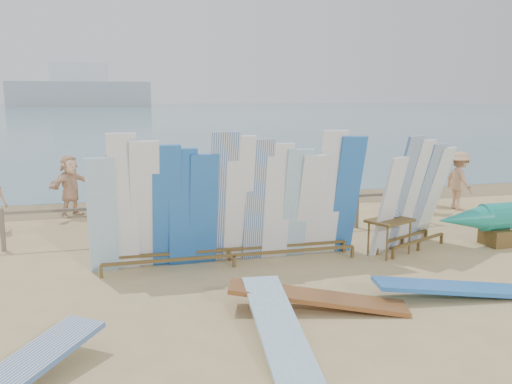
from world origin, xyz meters
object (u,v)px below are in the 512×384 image
object	(u,v)px
beachgoer_5	(180,178)
beachgoer_11	(70,186)
flat_board_a	(277,338)
beach_chair_right	(264,218)
flat_board_d	(457,297)
beachgoer_3	(162,185)
side_surfboard_rack	(413,198)
beachgoer_4	(113,191)
beachgoer_extra_0	(459,181)
beachgoer_6	(208,185)
main_surfboard_rack	(232,205)
beachgoer_10	(421,180)
beach_chair_left	(238,217)
beachgoer_9	(423,177)
flat_board_c	(318,310)
vendor_table	(389,236)
stroller	(252,208)

from	to	relation	value
beachgoer_5	beachgoer_11	distance (m)	3.01
flat_board_a	beach_chair_right	world-z (taller)	beach_chair_right
flat_board_d	beachgoer_3	xyz separation A→B (m)	(-4.03, 7.42, 0.82)
side_surfboard_rack	beachgoer_4	bearing A→B (deg)	125.11
beachgoer_extra_0	beachgoer_11	bearing A→B (deg)	78.67
flat_board_d	beachgoer_6	bearing A→B (deg)	30.63
main_surfboard_rack	beachgoer_5	distance (m)	5.69
main_surfboard_rack	flat_board_d	world-z (taller)	main_surfboard_rack
main_surfboard_rack	beachgoer_5	size ratio (longest dim) A/B	3.06
beachgoer_10	beachgoer_4	bearing A→B (deg)	6.45
beach_chair_left	beachgoer_11	world-z (taller)	beachgoer_11
side_surfboard_rack	beachgoer_11	distance (m)	8.86
beachgoer_extra_0	beachgoer_9	size ratio (longest dim) A/B	1.02
flat_board_c	flat_board_a	size ratio (longest dim) A/B	1.00
beachgoer_9	beachgoer_5	size ratio (longest dim) A/B	0.96
flat_board_a	beach_chair_right	bearing A→B (deg)	81.30
side_surfboard_rack	beachgoer_6	distance (m)	5.74
beach_chair_left	beachgoer_4	bearing A→B (deg)	160.27
vendor_table	beachgoer_10	bearing A→B (deg)	26.86
beachgoer_6	beachgoer_4	distance (m)	2.74
main_surfboard_rack	flat_board_d	distance (m)	4.25
beach_chair_left	beach_chair_right	xyz separation A→B (m)	(0.62, -0.10, -0.05)
stroller	beachgoer_5	world-z (taller)	beachgoer_5
flat_board_c	beachgoer_9	xyz separation A→B (m)	(5.94, 6.86, 0.82)
vendor_table	beachgoer_extra_0	xyz separation A→B (m)	(4.12, 3.61, 0.43)
beachgoer_extra_0	beachgoer_5	world-z (taller)	beachgoer_5
beach_chair_right	beachgoer_11	bearing A→B (deg)	143.45
flat_board_c	beach_chair_left	bearing A→B (deg)	17.48
main_surfboard_rack	beachgoer_3	size ratio (longest dim) A/B	3.17
flat_board_d	side_surfboard_rack	bearing A→B (deg)	-6.07
vendor_table	beachgoer_5	distance (m)	6.88
side_surfboard_rack	beach_chair_left	xyz separation A→B (m)	(-3.12, 2.73, -0.81)
beachgoer_11	beachgoer_10	bearing A→B (deg)	-55.83
flat_board_c	beachgoer_6	xyz separation A→B (m)	(-0.47, 7.11, 0.81)
vendor_table	beachgoer_10	size ratio (longest dim) A/B	0.67
beachgoer_9	beachgoer_11	size ratio (longest dim) A/B	0.98
vendor_table	flat_board_d	world-z (taller)	vendor_table
flat_board_d	flat_board_a	distance (m)	3.31
beachgoer_5	beach_chair_right	bearing A→B (deg)	93.13
flat_board_a	beachgoer_4	world-z (taller)	beachgoer_4
beachgoer_4	beachgoer_5	world-z (taller)	beachgoer_4
beachgoer_6	beachgoer_11	size ratio (longest dim) A/B	0.98
stroller	beachgoer_9	bearing A→B (deg)	23.25
flat_board_c	flat_board_d	xyz separation A→B (m)	(2.36, -0.09, 0.00)
flat_board_a	beachgoer_10	distance (m)	9.22
side_surfboard_rack	flat_board_d	distance (m)	3.00
flat_board_c	stroller	size ratio (longest dim) A/B	2.71
beachgoer_6	beachgoer_10	world-z (taller)	beachgoer_10
stroller	beachgoer_extra_0	xyz separation A→B (m)	(6.11, 0.19, 0.43)
beachgoer_5	vendor_table	bearing A→B (deg)	94.68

